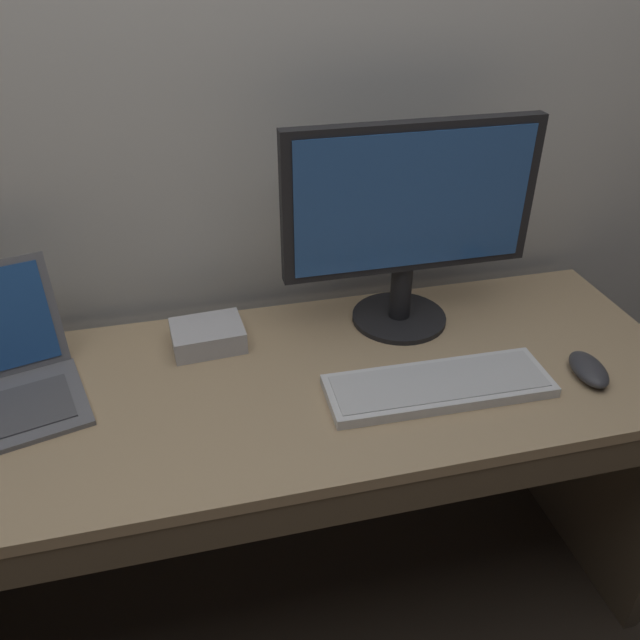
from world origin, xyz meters
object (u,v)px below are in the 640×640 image
(external_monitor, at_px, (410,214))
(external_drive_box, at_px, (208,336))
(wired_keyboard, at_px, (439,386))
(computer_mouse, at_px, (589,369))

(external_monitor, bearing_deg, external_drive_box, 178.27)
(external_monitor, xyz_separation_m, external_drive_box, (-0.45, 0.01, -0.25))
(wired_keyboard, xyz_separation_m, external_drive_box, (-0.44, 0.27, 0.01))
(external_monitor, height_order, external_drive_box, external_monitor)
(external_drive_box, bearing_deg, wired_keyboard, -31.76)
(external_monitor, bearing_deg, wired_keyboard, -92.75)
(wired_keyboard, bearing_deg, external_drive_box, 148.24)
(wired_keyboard, xyz_separation_m, computer_mouse, (0.32, -0.03, 0.01))
(wired_keyboard, height_order, external_drive_box, external_drive_box)
(external_monitor, xyz_separation_m, wired_keyboard, (-0.01, -0.26, -0.27))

